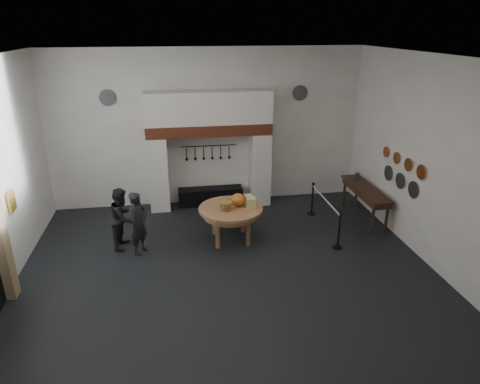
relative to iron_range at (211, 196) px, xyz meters
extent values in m
cube|color=black|center=(0.00, -3.72, -0.25)|extent=(9.00, 8.00, 0.02)
cube|color=silver|center=(0.00, -3.72, 4.25)|extent=(9.00, 8.00, 0.02)
cube|color=white|center=(0.00, 0.28, 2.00)|extent=(9.00, 0.02, 4.50)
cube|color=white|center=(0.00, -7.72, 2.00)|extent=(9.00, 0.02, 4.50)
cube|color=white|center=(4.50, -3.72, 2.00)|extent=(0.02, 8.00, 4.50)
cube|color=silver|center=(-1.48, -0.07, 0.82)|extent=(0.55, 0.70, 2.15)
cube|color=silver|center=(1.48, -0.07, 0.82)|extent=(0.55, 0.70, 2.15)
cube|color=#9E442B|center=(0.00, -0.07, 2.06)|extent=(3.50, 0.72, 0.32)
cube|color=silver|center=(0.00, -0.07, 2.67)|extent=(3.50, 0.70, 0.90)
cube|color=black|center=(0.00, 0.00, 0.00)|extent=(1.90, 0.45, 0.50)
cylinder|color=black|center=(0.00, 0.20, 1.50)|extent=(1.60, 0.02, 0.02)
cube|color=tan|center=(-4.38, -4.02, 1.05)|extent=(0.22, 0.30, 2.60)
cube|color=gold|center=(-4.45, -2.92, 1.35)|extent=(0.05, 0.34, 0.44)
cylinder|color=#B37C54|center=(0.27, -2.36, 0.59)|extent=(1.64, 1.64, 0.07)
ellipsoid|color=orange|center=(0.47, -2.26, 0.78)|extent=(0.36, 0.36, 0.31)
cube|color=#CFC67B|center=(0.77, -2.41, 0.74)|extent=(0.22, 0.22, 0.24)
cube|color=#D2D27E|center=(0.75, -2.11, 0.72)|extent=(0.18, 0.18, 0.20)
cone|color=olive|center=(0.12, -2.51, 0.73)|extent=(0.33, 0.33, 0.22)
ellipsoid|color=#9F6838|center=(0.17, -2.01, 0.69)|extent=(0.31, 0.18, 0.13)
imported|color=black|center=(-1.93, -2.66, 0.51)|extent=(0.60, 0.66, 1.52)
imported|color=black|center=(-2.33, -2.26, 0.50)|extent=(0.72, 0.84, 1.50)
cube|color=#392114|center=(4.10, -1.69, 0.62)|extent=(0.55, 2.20, 0.06)
cylinder|color=#47464B|center=(4.10, -1.09, 0.76)|extent=(0.12, 0.12, 0.22)
cylinder|color=#C6662D|center=(4.46, -3.52, 1.70)|extent=(0.03, 0.34, 0.34)
cylinder|color=#C6662D|center=(4.46, -2.97, 1.70)|extent=(0.03, 0.32, 0.32)
cylinder|color=#C6662D|center=(4.46, -2.42, 1.70)|extent=(0.03, 0.30, 0.30)
cylinder|color=#C6662D|center=(4.46, -1.87, 1.70)|extent=(0.03, 0.28, 0.28)
cylinder|color=#4C4C51|center=(4.46, -3.32, 1.20)|extent=(0.03, 0.40, 0.40)
cylinder|color=#4C4C51|center=(4.46, -2.72, 1.20)|extent=(0.03, 0.40, 0.40)
cylinder|color=#4C4C51|center=(4.46, -2.12, 1.20)|extent=(0.03, 0.40, 0.40)
cylinder|color=#4C4C51|center=(-2.70, 0.24, 2.95)|extent=(0.44, 0.03, 0.44)
cylinder|color=#4C4C51|center=(2.70, 0.24, 2.95)|extent=(0.44, 0.03, 0.44)
cylinder|color=black|center=(2.77, -3.21, 0.20)|extent=(0.05, 0.05, 0.90)
cylinder|color=black|center=(2.77, -1.21, 0.20)|extent=(0.05, 0.05, 0.90)
cylinder|color=silver|center=(2.77, -2.21, 0.60)|extent=(0.04, 2.00, 0.04)
camera|label=1|loc=(-1.06, -11.86, 4.83)|focal=32.00mm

